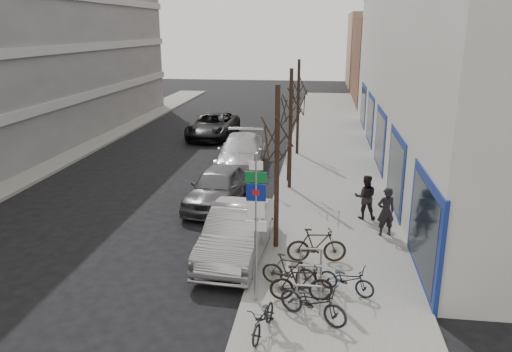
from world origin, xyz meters
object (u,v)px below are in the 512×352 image
(bike_near_right, at_px, (301,283))
(pedestrian_near, at_px, (386,212))
(lane_car, at_px, (213,125))
(tree_near, at_px, (277,130))
(tree_mid, at_px, (291,101))
(tree_far, at_px, (299,85))
(bike_far_inner, at_px, (317,245))
(bike_mid_inner, at_px, (289,270))
(bike_far_curb, at_px, (313,299))
(bike_rack, at_px, (310,275))
(meter_front, at_px, (261,230))
(parked_car_back, at_px, (241,152))
(meter_back, at_px, (286,150))
(highway_sign_pole, at_px, (256,220))
(parked_car_front, at_px, (237,233))
(meter_mid, at_px, (277,180))
(pedestrian_far, at_px, (365,197))
(bike_mid_curb, at_px, (347,277))
(parked_car_mid, at_px, (218,187))
(bike_near_left, at_px, (264,316))

(bike_near_right, height_order, pedestrian_near, pedestrian_near)
(lane_car, bearing_deg, tree_near, -69.03)
(tree_mid, xyz_separation_m, tree_far, (0.00, 6.50, 0.00))
(tree_mid, distance_m, bike_far_inner, 8.32)
(bike_mid_inner, distance_m, bike_far_curb, 1.76)
(bike_rack, xyz_separation_m, meter_front, (-1.65, 2.40, 0.26))
(parked_car_back, bearing_deg, meter_back, 9.39)
(highway_sign_pole, relative_size, tree_far, 0.76)
(bike_rack, bearing_deg, bike_far_inner, 85.39)
(parked_car_front, bearing_deg, meter_back, 89.38)
(highway_sign_pole, height_order, pedestrian_near, highway_sign_pole)
(bike_far_inner, distance_m, lane_car, 19.72)
(meter_back, height_order, bike_mid_inner, meter_back)
(bike_mid_inner, bearing_deg, meter_mid, 19.70)
(highway_sign_pole, xyz_separation_m, tree_far, (0.20, 16.51, 1.65))
(pedestrian_far, bearing_deg, tree_near, 44.24)
(bike_mid_curb, bearing_deg, bike_far_curb, 170.93)
(highway_sign_pole, height_order, meter_mid, highway_sign_pole)
(parked_car_mid, bearing_deg, bike_far_inner, -44.24)
(parked_car_front, bearing_deg, tree_near, 30.37)
(pedestrian_far, bearing_deg, highway_sign_pole, 63.37)
(tree_far, height_order, meter_mid, tree_far)
(tree_far, bearing_deg, meter_front, -91.91)
(highway_sign_pole, relative_size, parked_car_mid, 0.87)
(bike_far_inner, bearing_deg, parked_car_mid, 32.93)
(meter_front, distance_m, bike_mid_curb, 3.52)
(bike_near_left, xyz_separation_m, bike_far_inner, (1.18, 4.02, 0.09))
(bike_mid_inner, bearing_deg, lane_car, 29.86)
(meter_front, distance_m, parked_car_front, 0.76)
(meter_back, xyz_separation_m, bike_far_inner, (1.80, -11.48, -0.20))
(meter_front, xyz_separation_m, meter_mid, (0.00, 5.50, 0.00))
(meter_back, xyz_separation_m, parked_car_back, (-2.35, -0.53, -0.06))
(meter_mid, height_order, bike_mid_inner, meter_mid)
(tree_mid, distance_m, pedestrian_near, 6.98)
(tree_near, distance_m, pedestrian_far, 5.31)
(tree_far, relative_size, bike_mid_inner, 3.41)
(tree_near, distance_m, bike_far_inner, 3.78)
(bike_rack, relative_size, parked_car_front, 0.45)
(pedestrian_far, bearing_deg, bike_mid_curb, 81.43)
(bike_rack, height_order, meter_mid, meter_mid)
(tree_near, relative_size, bike_near_left, 3.54)
(tree_mid, distance_m, meter_front, 7.70)
(tree_far, height_order, bike_far_inner, tree_far)
(bike_rack, relative_size, bike_far_inner, 1.21)
(parked_car_back, bearing_deg, meter_mid, -68.08)
(bike_near_left, xyz_separation_m, pedestrian_far, (2.94, 7.99, 0.40))
(highway_sign_pole, xyz_separation_m, bike_rack, (1.40, 0.61, -1.80))
(bike_near_left, relative_size, bike_mid_curb, 0.98)
(bike_near_right, bearing_deg, meter_front, 22.17)
(bike_mid_curb, bearing_deg, bike_near_right, 137.70)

